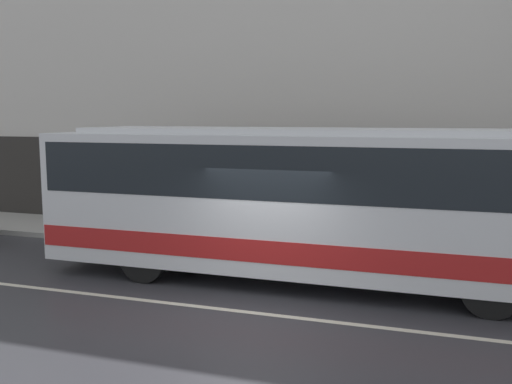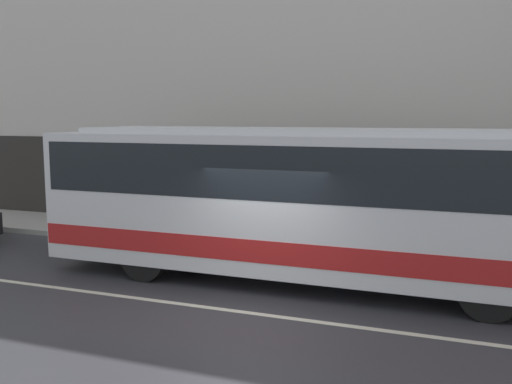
% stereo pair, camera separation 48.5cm
% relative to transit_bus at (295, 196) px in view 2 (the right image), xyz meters
% --- Properties ---
extents(ground_plane, '(60.00, 60.00, 0.00)m').
position_rel_transit_bus_xyz_m(ground_plane, '(-0.24, -2.21, -1.83)').
color(ground_plane, '#333338').
extents(sidewalk, '(60.00, 2.61, 0.15)m').
position_rel_transit_bus_xyz_m(sidewalk, '(-0.24, 3.09, -1.76)').
color(sidewalk, '#A09E99').
rests_on(sidewalk, ground_plane).
extents(building_facade, '(60.00, 0.35, 13.71)m').
position_rel_transit_bus_xyz_m(building_facade, '(-0.24, 4.54, 4.81)').
color(building_facade, silver).
rests_on(building_facade, ground_plane).
extents(lane_stripe, '(54.00, 0.14, 0.01)m').
position_rel_transit_bus_xyz_m(lane_stripe, '(-0.24, -2.21, -1.83)').
color(lane_stripe, beige).
rests_on(lane_stripe, ground_plane).
extents(transit_bus, '(10.85, 2.58, 3.25)m').
position_rel_transit_bus_xyz_m(transit_bus, '(0.00, 0.00, 0.00)').
color(transit_bus, silver).
rests_on(transit_bus, ground_plane).
extents(pedestrian_waiting, '(0.36, 0.36, 1.71)m').
position_rel_transit_bus_xyz_m(pedestrian_waiting, '(0.42, 3.15, -0.88)').
color(pedestrian_waiting, navy).
rests_on(pedestrian_waiting, sidewalk).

